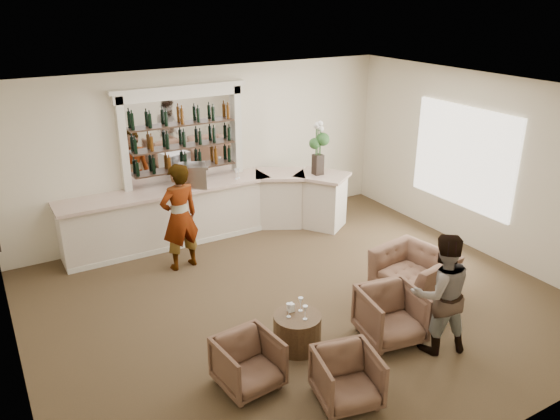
% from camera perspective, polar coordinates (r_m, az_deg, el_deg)
% --- Properties ---
extents(ground, '(8.00, 8.00, 0.00)m').
position_cam_1_polar(ground, '(8.82, 1.86, -9.63)').
color(ground, '#4E3B27').
rests_on(ground, ground).
extents(room_shell, '(8.04, 7.02, 3.32)m').
position_cam_1_polar(room_shell, '(8.52, 0.45, 6.43)').
color(room_shell, beige).
rests_on(room_shell, ground).
extents(bar_counter, '(5.72, 1.80, 1.14)m').
position_cam_1_polar(bar_counter, '(10.89, -7.18, -0.05)').
color(bar_counter, beige).
rests_on(bar_counter, ground).
extents(back_bar_alcove, '(2.64, 0.25, 3.00)m').
position_cam_1_polar(back_bar_alcove, '(10.70, -10.10, 7.60)').
color(back_bar_alcove, white).
rests_on(back_bar_alcove, ground).
extents(cocktail_table, '(0.66, 0.66, 0.50)m').
position_cam_1_polar(cocktail_table, '(7.71, 1.81, -12.53)').
color(cocktail_table, '#4D3921').
rests_on(cocktail_table, ground).
extents(sommelier, '(0.77, 0.56, 1.93)m').
position_cam_1_polar(sommelier, '(9.63, -10.45, -0.73)').
color(sommelier, gray).
rests_on(sommelier, ground).
extents(guest, '(1.00, 0.89, 1.72)m').
position_cam_1_polar(guest, '(7.67, 16.44, -8.36)').
color(guest, gray).
rests_on(guest, ground).
extents(armchair_left, '(0.79, 0.81, 0.68)m').
position_cam_1_polar(armchair_left, '(7.01, -3.34, -15.66)').
color(armchair_left, brown).
rests_on(armchair_left, ground).
extents(armchair_center, '(0.86, 0.88, 0.67)m').
position_cam_1_polar(armchair_center, '(6.83, 7.03, -17.02)').
color(armchair_center, brown).
rests_on(armchair_center, ground).
extents(armchair_right, '(0.95, 0.97, 0.76)m').
position_cam_1_polar(armchair_right, '(7.96, 11.52, -10.69)').
color(armchair_right, brown).
rests_on(armchair_right, ground).
extents(armchair_far, '(1.18, 1.30, 0.75)m').
position_cam_1_polar(armchair_far, '(9.12, 13.80, -6.48)').
color(armchair_far, brown).
rests_on(armchair_far, ground).
extents(espresso_machine, '(0.62, 0.57, 0.44)m').
position_cam_1_polar(espresso_machine, '(10.49, -9.10, 3.56)').
color(espresso_machine, silver).
rests_on(espresso_machine, bar_counter).
extents(flower_vase, '(0.29, 0.29, 1.10)m').
position_cam_1_polar(flower_vase, '(11.01, 4.03, 6.82)').
color(flower_vase, black).
rests_on(flower_vase, bar_counter).
extents(wine_glass_bar_left, '(0.07, 0.07, 0.21)m').
position_cam_1_polar(wine_glass_bar_left, '(10.86, -4.62, 3.76)').
color(wine_glass_bar_left, white).
rests_on(wine_glass_bar_left, bar_counter).
extents(wine_glass_bar_right, '(0.07, 0.07, 0.21)m').
position_cam_1_polar(wine_glass_bar_right, '(10.92, -4.35, 3.87)').
color(wine_glass_bar_right, white).
rests_on(wine_glass_bar_right, bar_counter).
extents(wine_glass_tbl_a, '(0.07, 0.07, 0.21)m').
position_cam_1_polar(wine_glass_tbl_a, '(7.49, 0.92, -10.44)').
color(wine_glass_tbl_a, white).
rests_on(wine_glass_tbl_a, cocktail_table).
extents(wine_glass_tbl_b, '(0.07, 0.07, 0.21)m').
position_cam_1_polar(wine_glass_tbl_b, '(7.62, 2.17, -9.82)').
color(wine_glass_tbl_b, white).
rests_on(wine_glass_tbl_b, cocktail_table).
extents(wine_glass_tbl_c, '(0.07, 0.07, 0.21)m').
position_cam_1_polar(wine_glass_tbl_c, '(7.44, 2.64, -10.67)').
color(wine_glass_tbl_c, white).
rests_on(wine_glass_tbl_c, cocktail_table).
extents(napkin_holder, '(0.08, 0.08, 0.12)m').
position_cam_1_polar(napkin_holder, '(7.63, 1.14, -10.14)').
color(napkin_holder, white).
rests_on(napkin_holder, cocktail_table).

